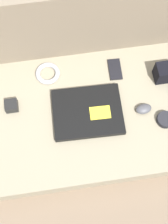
{
  "coord_description": "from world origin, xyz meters",
  "views": [
    {
      "loc": [
        -0.07,
        -0.49,
        1.41
      ],
      "look_at": [
        0.0,
        0.0,
        0.14
      ],
      "focal_mm": 50.0,
      "sensor_mm": 36.0,
      "label": 1
    }
  ],
  "objects_px": {
    "phone_black": "(115,69)",
    "charger_brick": "(12,106)",
    "computer_mouse": "(144,109)",
    "laptop": "(88,113)",
    "speaker_puck": "(165,119)",
    "camera_pouch": "(167,72)"
  },
  "relations": [
    {
      "from": "laptop",
      "to": "computer_mouse",
      "type": "height_order",
      "value": "same"
    },
    {
      "from": "phone_black",
      "to": "charger_brick",
      "type": "relative_size",
      "value": 2.01
    },
    {
      "from": "laptop",
      "to": "camera_pouch",
      "type": "distance_m",
      "value": 0.41
    },
    {
      "from": "speaker_puck",
      "to": "camera_pouch",
      "type": "bearing_deg",
      "value": 75.6
    },
    {
      "from": "laptop",
      "to": "phone_black",
      "type": "xyz_separation_m",
      "value": [
        0.16,
        0.2,
        -0.01
      ]
    },
    {
      "from": "charger_brick",
      "to": "laptop",
      "type": "bearing_deg",
      "value": -13.6
    },
    {
      "from": "speaker_puck",
      "to": "phone_black",
      "type": "relative_size",
      "value": 0.69
    },
    {
      "from": "computer_mouse",
      "to": "speaker_puck",
      "type": "relative_size",
      "value": 1.0
    },
    {
      "from": "laptop",
      "to": "charger_brick",
      "type": "height_order",
      "value": "charger_brick"
    },
    {
      "from": "phone_black",
      "to": "camera_pouch",
      "type": "height_order",
      "value": "camera_pouch"
    },
    {
      "from": "computer_mouse",
      "to": "laptop",
      "type": "bearing_deg",
      "value": 168.64
    },
    {
      "from": "speaker_puck",
      "to": "charger_brick",
      "type": "distance_m",
      "value": 0.68
    },
    {
      "from": "laptop",
      "to": "phone_black",
      "type": "distance_m",
      "value": 0.26
    },
    {
      "from": "laptop",
      "to": "charger_brick",
      "type": "distance_m",
      "value": 0.34
    },
    {
      "from": "computer_mouse",
      "to": "charger_brick",
      "type": "height_order",
      "value": "charger_brick"
    },
    {
      "from": "charger_brick",
      "to": "phone_black",
      "type": "bearing_deg",
      "value": 13.86
    },
    {
      "from": "computer_mouse",
      "to": "speaker_puck",
      "type": "height_order",
      "value": "computer_mouse"
    },
    {
      "from": "computer_mouse",
      "to": "phone_black",
      "type": "height_order",
      "value": "computer_mouse"
    },
    {
      "from": "phone_black",
      "to": "charger_brick",
      "type": "bearing_deg",
      "value": -163.89
    },
    {
      "from": "speaker_puck",
      "to": "camera_pouch",
      "type": "height_order",
      "value": "camera_pouch"
    },
    {
      "from": "computer_mouse",
      "to": "phone_black",
      "type": "xyz_separation_m",
      "value": [
        -0.09,
        0.22,
        -0.01
      ]
    },
    {
      "from": "computer_mouse",
      "to": "charger_brick",
      "type": "distance_m",
      "value": 0.59
    }
  ]
}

